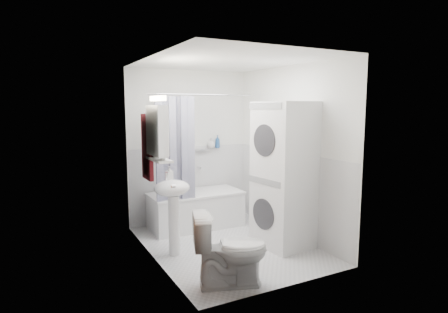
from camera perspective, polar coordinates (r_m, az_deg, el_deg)
name	(u,v)px	position (r m, az deg, el deg)	size (l,w,h in m)	color
floor	(228,245)	(5.13, 0.60, -13.35)	(2.60, 2.60, 0.00)	silver
room_walls	(228,134)	(4.80, 0.62, 3.47)	(2.60, 2.60, 2.60)	white
wainscot	(218,197)	(5.19, -0.93, -6.12)	(1.98, 2.58, 2.58)	white
door	(173,186)	(3.98, -7.74, -4.54)	(0.05, 2.00, 2.00)	brown
bathtub	(196,208)	(5.80, -4.32, -7.80)	(1.40, 0.67, 0.54)	white
tub_spout	(199,168)	(6.05, -3.87, -1.69)	(0.04, 0.04, 0.12)	silver
curtain_rod	(202,95)	(5.34, -3.33, 9.39)	(0.02, 0.02, 1.58)	silver
shower_curtain	(175,149)	(5.21, -7.45, 1.12)	(0.55, 0.02, 1.45)	#141646
sink	(173,200)	(4.65, -7.84, -6.54)	(0.44, 0.37, 1.04)	white
medicine_cabinet	(157,129)	(4.53, -10.14, 4.10)	(0.13, 0.50, 0.71)	white
shelf	(159,160)	(4.57, -9.86, -0.46)	(0.18, 0.54, 0.03)	silver
shower_caddy	(202,149)	(6.02, -3.43, 1.08)	(0.22, 0.06, 0.02)	silver
towel	(147,145)	(4.85, -11.62, 1.66)	(0.07, 0.35, 0.86)	#52170C
washer_dryer	(285,175)	(4.96, 9.34, -2.76)	(0.75, 0.74, 1.90)	white
toilet	(230,250)	(3.95, 0.96, -14.02)	(0.43, 0.77, 0.75)	white
soap_pump	(170,177)	(4.81, -8.30, -3.05)	(0.08, 0.17, 0.08)	gray
shelf_bottle	(163,157)	(4.43, -9.28, -0.09)	(0.07, 0.18, 0.07)	gray
shelf_cup	(156,153)	(4.68, -10.33, 0.49)	(0.10, 0.09, 0.10)	gray
shampoo_a	(211,144)	(6.08, -2.01, 1.87)	(0.13, 0.17, 0.13)	gray
shampoo_b	(218,145)	(6.14, -1.00, 1.69)	(0.08, 0.21, 0.08)	#23508D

